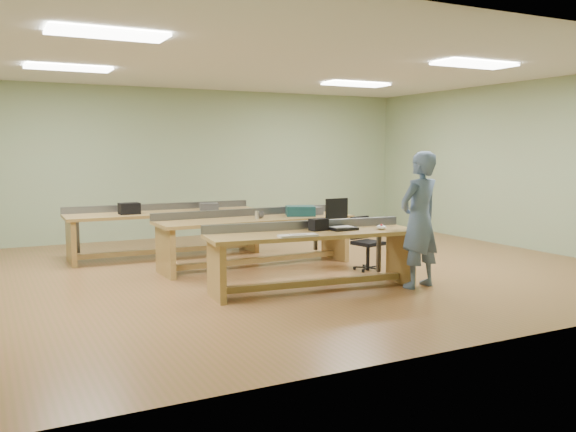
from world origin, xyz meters
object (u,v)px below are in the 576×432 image
object	(u,v)px
workbench_mid	(255,230)
parts_bin_grey	(307,211)
laptop_base	(342,228)
camera_bag	(319,225)
workbench_back	(165,223)
parts_bin_teal	(300,211)
person	(419,220)
workbench_front	(313,247)
mug	(260,215)
drinks_can	(257,215)
task_chair	(366,251)

from	to	relation	value
workbench_mid	parts_bin_grey	size ratio (longest dim) A/B	6.96
laptop_base	camera_bag	xyz separation A→B (m)	(-0.31, 0.08, 0.06)
workbench_back	parts_bin_teal	distance (m)	2.35
person	laptop_base	size ratio (longest dim) A/B	5.20
camera_bag	workbench_front	bearing A→B (deg)	-158.05
workbench_back	person	world-z (taller)	person
workbench_back	mug	size ratio (longest dim) A/B	26.06
mug	drinks_can	bearing A→B (deg)	-160.92
laptop_base	parts_bin_teal	bearing A→B (deg)	78.36
parts_bin_grey	workbench_front	bearing A→B (deg)	-116.77
drinks_can	parts_bin_teal	bearing A→B (deg)	3.86
workbench_front	task_chair	size ratio (longest dim) A/B	3.54
laptop_base	task_chair	world-z (taller)	task_chair
workbench_front	laptop_base	distance (m)	0.48
workbench_back	camera_bag	xyz separation A→B (m)	(1.13, -3.20, 0.26)
workbench_mid	drinks_can	world-z (taller)	drinks_can
workbench_front	workbench_mid	world-z (taller)	same
laptop_base	drinks_can	bearing A→B (deg)	103.91
workbench_front	mug	distance (m)	1.70
laptop_base	mug	distance (m)	1.74
workbench_mid	camera_bag	xyz separation A→B (m)	(0.14, -1.70, 0.27)
workbench_mid	workbench_back	bearing A→B (deg)	121.97
drinks_can	camera_bag	bearing A→B (deg)	-84.34
laptop_base	parts_bin_teal	size ratio (longest dim) A/B	0.77
workbench_back	workbench_front	bearing A→B (deg)	-71.97
parts_bin_teal	mug	size ratio (longest dim) A/B	3.57
workbench_back	workbench_mid	bearing A→B (deg)	-55.58
parts_bin_grey	mug	distance (m)	0.88
workbench_front	camera_bag	xyz separation A→B (m)	(0.13, 0.07, 0.27)
person	drinks_can	xyz separation A→B (m)	(-1.34, 2.15, -0.08)
workbench_back	laptop_base	xyz separation A→B (m)	(1.44, -3.28, 0.20)
workbench_mid	laptop_base	xyz separation A→B (m)	(0.45, -1.78, 0.21)
workbench_mid	mug	world-z (taller)	workbench_mid
camera_bag	drinks_can	size ratio (longest dim) A/B	1.98
workbench_front	parts_bin_teal	world-z (taller)	parts_bin_teal
mug	drinks_can	world-z (taller)	drinks_can
workbench_mid	drinks_can	size ratio (longest dim) A/B	26.79
parts_bin_grey	person	bearing A→B (deg)	-80.01
workbench_front	mug	size ratio (longest dim) A/B	22.70
laptop_base	parts_bin_teal	distance (m)	1.75
mug	workbench_mid	bearing A→B (deg)	112.30
person	laptop_base	distance (m)	1.00
person	camera_bag	distance (m)	1.31
camera_bag	workbench_mid	bearing A→B (deg)	85.85
drinks_can	mug	bearing A→B (deg)	19.08
person	drinks_can	size ratio (longest dim) A/B	15.41
camera_bag	laptop_base	bearing A→B (deg)	-24.04
parts_bin_teal	workbench_mid	bearing A→B (deg)	175.22
person	task_chair	bearing A→B (deg)	-103.41
camera_bag	drinks_can	xyz separation A→B (m)	(-0.16, 1.59, -0.02)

